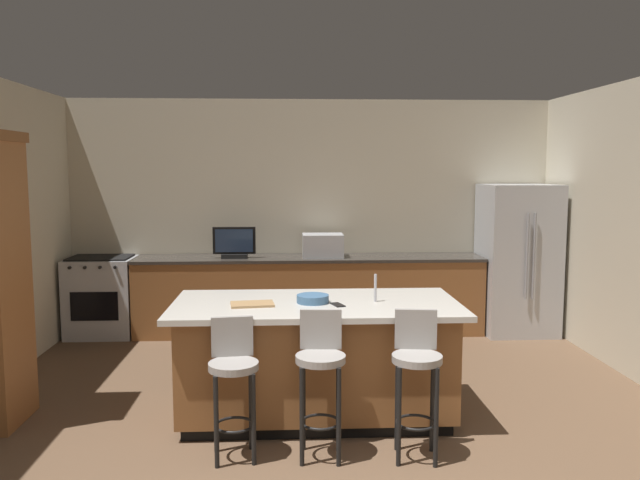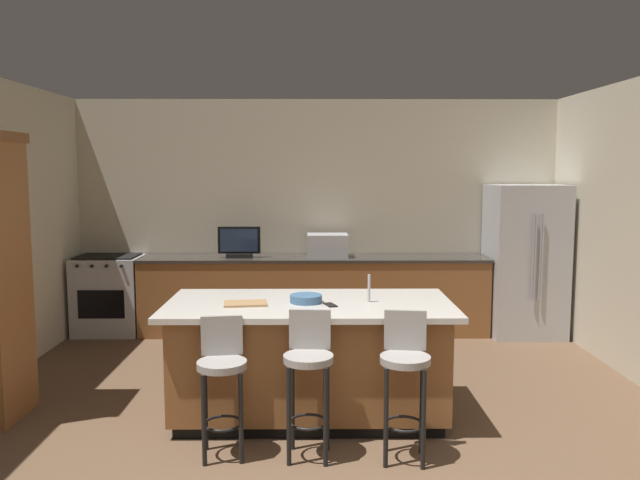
{
  "view_description": "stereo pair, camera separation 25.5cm",
  "coord_description": "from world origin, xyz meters",
  "px_view_note": "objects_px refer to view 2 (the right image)",
  "views": [
    {
      "loc": [
        -0.28,
        -3.03,
        1.98
      ],
      "look_at": [
        0.02,
        3.09,
        1.28
      ],
      "focal_mm": 35.55,
      "sensor_mm": 36.0,
      "label": 1
    },
    {
      "loc": [
        -0.03,
        -3.04,
        1.98
      ],
      "look_at": [
        0.02,
        3.09,
        1.28
      ],
      "focal_mm": 35.55,
      "sensor_mm": 36.0,
      "label": 2
    }
  ],
  "objects_px": {
    "kitchen_island": "(309,358)",
    "tv_monitor": "(239,243)",
    "microwave": "(327,245)",
    "bar_stool_right": "(405,372)",
    "bar_stool_left": "(222,375)",
    "cutting_board": "(245,304)",
    "range_oven": "(109,295)",
    "fruit_bowl": "(306,299)",
    "cell_phone": "(330,305)",
    "refrigerator": "(525,260)",
    "bar_stool_center": "(309,370)"
  },
  "relations": [
    {
      "from": "kitchen_island",
      "to": "tv_monitor",
      "type": "bearing_deg",
      "value": 108.49
    },
    {
      "from": "microwave",
      "to": "bar_stool_right",
      "type": "height_order",
      "value": "microwave"
    },
    {
      "from": "bar_stool_left",
      "to": "cutting_board",
      "type": "xyz_separation_m",
      "value": [
        0.1,
        0.59,
        0.37
      ]
    },
    {
      "from": "range_oven",
      "to": "bar_stool_right",
      "type": "distance_m",
      "value": 4.54
    },
    {
      "from": "bar_stool_left",
      "to": "cutting_board",
      "type": "height_order",
      "value": "bar_stool_left"
    },
    {
      "from": "fruit_bowl",
      "to": "tv_monitor",
      "type": "bearing_deg",
      "value": 107.87
    },
    {
      "from": "microwave",
      "to": "fruit_bowl",
      "type": "distance_m",
      "value": 2.62
    },
    {
      "from": "microwave",
      "to": "kitchen_island",
      "type": "bearing_deg",
      "value": -94.28
    },
    {
      "from": "range_oven",
      "to": "cell_phone",
      "type": "bearing_deg",
      "value": -46.39
    },
    {
      "from": "microwave",
      "to": "tv_monitor",
      "type": "height_order",
      "value": "tv_monitor"
    },
    {
      "from": "refrigerator",
      "to": "fruit_bowl",
      "type": "distance_m",
      "value": 3.6
    },
    {
      "from": "refrigerator",
      "to": "range_oven",
      "type": "bearing_deg",
      "value": 179.05
    },
    {
      "from": "cell_phone",
      "to": "refrigerator",
      "type": "bearing_deg",
      "value": 28.91
    },
    {
      "from": "kitchen_island",
      "to": "tv_monitor",
      "type": "distance_m",
      "value": 2.75
    },
    {
      "from": "cell_phone",
      "to": "bar_stool_left",
      "type": "bearing_deg",
      "value": -162.72
    },
    {
      "from": "microwave",
      "to": "tv_monitor",
      "type": "relative_size",
      "value": 0.96
    },
    {
      "from": "range_oven",
      "to": "cutting_board",
      "type": "xyz_separation_m",
      "value": [
        1.93,
        -2.69,
        0.47
      ]
    },
    {
      "from": "range_oven",
      "to": "bar_stool_center",
      "type": "distance_m",
      "value": 4.1
    },
    {
      "from": "kitchen_island",
      "to": "cell_phone",
      "type": "bearing_deg",
      "value": -36.44
    },
    {
      "from": "refrigerator",
      "to": "cell_phone",
      "type": "bearing_deg",
      "value": -131.96
    },
    {
      "from": "bar_stool_right",
      "to": "bar_stool_center",
      "type": "bearing_deg",
      "value": -176.73
    },
    {
      "from": "bar_stool_right",
      "to": "fruit_bowl",
      "type": "distance_m",
      "value": 1.05
    },
    {
      "from": "refrigerator",
      "to": "tv_monitor",
      "type": "bearing_deg",
      "value": 179.47
    },
    {
      "from": "bar_stool_center",
      "to": "microwave",
      "type": "bearing_deg",
      "value": 90.2
    },
    {
      "from": "refrigerator",
      "to": "cell_phone",
      "type": "relative_size",
      "value": 11.91
    },
    {
      "from": "kitchen_island",
      "to": "cell_phone",
      "type": "xyz_separation_m",
      "value": [
        0.16,
        -0.12,
        0.46
      ]
    },
    {
      "from": "refrigerator",
      "to": "bar_stool_right",
      "type": "bearing_deg",
      "value": -119.99
    },
    {
      "from": "bar_stool_left",
      "to": "cutting_board",
      "type": "distance_m",
      "value": 0.7
    },
    {
      "from": "tv_monitor",
      "to": "bar_stool_left",
      "type": "distance_m",
      "value": 3.28
    },
    {
      "from": "cell_phone",
      "to": "tv_monitor",
      "type": "bearing_deg",
      "value": 91.71
    },
    {
      "from": "microwave",
      "to": "tv_monitor",
      "type": "bearing_deg",
      "value": -177.16
    },
    {
      "from": "range_oven",
      "to": "cutting_board",
      "type": "relative_size",
      "value": 2.88
    },
    {
      "from": "bar_stool_center",
      "to": "cutting_board",
      "type": "distance_m",
      "value": 0.85
    },
    {
      "from": "fruit_bowl",
      "to": "cutting_board",
      "type": "height_order",
      "value": "fruit_bowl"
    },
    {
      "from": "tv_monitor",
      "to": "cutting_board",
      "type": "bearing_deg",
      "value": -82.26
    },
    {
      "from": "microwave",
      "to": "cell_phone",
      "type": "relative_size",
      "value": 3.2
    },
    {
      "from": "bar_stool_center",
      "to": "cutting_board",
      "type": "relative_size",
      "value": 3.07
    },
    {
      "from": "refrigerator",
      "to": "tv_monitor",
      "type": "relative_size",
      "value": 3.58
    },
    {
      "from": "bar_stool_right",
      "to": "cutting_board",
      "type": "xyz_separation_m",
      "value": [
        -1.15,
        0.65,
        0.33
      ]
    },
    {
      "from": "cutting_board",
      "to": "kitchen_island",
      "type": "bearing_deg",
      "value": 10.27
    },
    {
      "from": "bar_stool_left",
      "to": "fruit_bowl",
      "type": "xyz_separation_m",
      "value": [
        0.57,
        0.66,
        0.39
      ]
    },
    {
      "from": "kitchen_island",
      "to": "fruit_bowl",
      "type": "xyz_separation_m",
      "value": [
        -0.03,
        -0.02,
        0.49
      ]
    },
    {
      "from": "range_oven",
      "to": "tv_monitor",
      "type": "bearing_deg",
      "value": -1.84
    },
    {
      "from": "microwave",
      "to": "bar_stool_left",
      "type": "bearing_deg",
      "value": -103.51
    },
    {
      "from": "kitchen_island",
      "to": "bar_stool_left",
      "type": "relative_size",
      "value": 2.35
    },
    {
      "from": "tv_monitor",
      "to": "bar_stool_right",
      "type": "xyz_separation_m",
      "value": [
        1.51,
        -3.29,
        -0.48
      ]
    },
    {
      "from": "range_oven",
      "to": "fruit_bowl",
      "type": "bearing_deg",
      "value": -47.43
    },
    {
      "from": "range_oven",
      "to": "cell_phone",
      "type": "xyz_separation_m",
      "value": [
        2.59,
        -2.72,
        0.46
      ]
    },
    {
      "from": "bar_stool_center",
      "to": "bar_stool_right",
      "type": "relative_size",
      "value": 1.0
    },
    {
      "from": "tv_monitor",
      "to": "bar_stool_right",
      "type": "bearing_deg",
      "value": -65.4
    }
  ]
}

